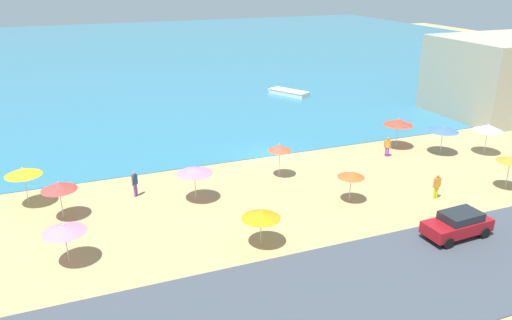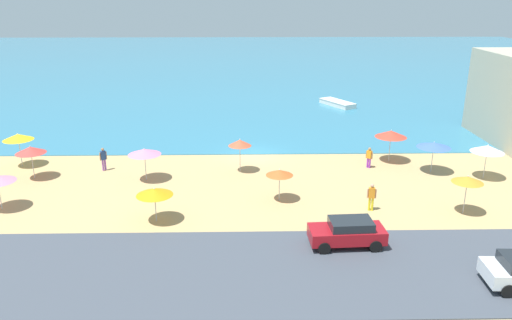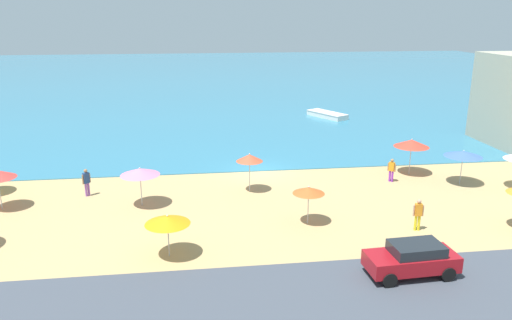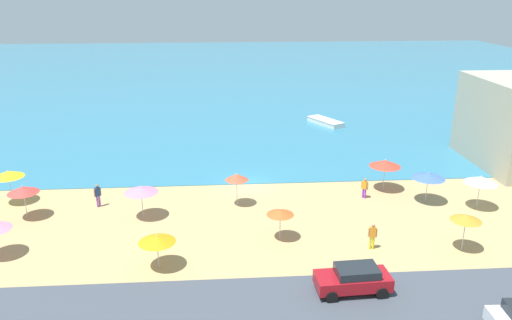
{
  "view_description": "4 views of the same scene",
  "coord_description": "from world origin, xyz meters",
  "views": [
    {
      "loc": [
        -14.93,
        -34.49,
        14.21
      ],
      "look_at": [
        -3.05,
        -4.39,
        1.7
      ],
      "focal_mm": 35.0,
      "sensor_mm": 36.0,
      "label": 1
    },
    {
      "loc": [
        -0.68,
        -39.05,
        12.78
      ],
      "look_at": [
        0.06,
        -4.59,
        1.09
      ],
      "focal_mm": 35.0,
      "sensor_mm": 36.0,
      "label": 2
    },
    {
      "loc": [
        -4.65,
        -34.15,
        11.08
      ],
      "look_at": [
        -0.7,
        -4.05,
        2.08
      ],
      "focal_mm": 35.0,
      "sensor_mm": 36.0,
      "label": 3
    },
    {
      "loc": [
        -2.13,
        -37.98,
        15.38
      ],
      "look_at": [
        0.64,
        0.81,
        1.82
      ],
      "focal_mm": 35.0,
      "sensor_mm": 36.0,
      "label": 4
    }
  ],
  "objects": [
    {
      "name": "beach_umbrella_5",
      "position": [
        -5.94,
        -12.44,
        1.85
      ],
      "size": [
        2.13,
        2.13,
        2.11
      ],
      "color": "#B2B2B7",
      "rests_on": "ground_plane"
    },
    {
      "name": "beach_umbrella_0",
      "position": [
        -1.11,
        -4.05,
        2.24
      ],
      "size": [
        1.71,
        1.71,
        2.55
      ],
      "color": "#B2B2B7",
      "rests_on": "ground_plane"
    },
    {
      "name": "beach_umbrella_9",
      "position": [
        13.08,
        -4.49,
        2.11
      ],
      "size": [
        2.46,
        2.46,
        2.37
      ],
      "color": "#B2B2B7",
      "rests_on": "ground_plane"
    },
    {
      "name": "beach_umbrella_2",
      "position": [
        -17.91,
        -2.45,
        2.33
      ],
      "size": [
        2.24,
        2.24,
        2.63
      ],
      "color": "#B2B2B7",
      "rests_on": "ground_plane"
    },
    {
      "name": "beach_umbrella_6",
      "position": [
        12.47,
        -11.73,
        2.2
      ],
      "size": [
        1.84,
        1.84,
        2.46
      ],
      "color": "#B2B2B7",
      "rests_on": "ground_plane"
    },
    {
      "name": "parked_car_0",
      "position": [
        4.62,
        -15.69,
        0.84
      ],
      "size": [
        4.01,
        1.95,
        1.47
      ],
      "color": "maroon",
      "rests_on": "coastal_road"
    },
    {
      "name": "sea",
      "position": [
        0.0,
        55.0,
        0.03
      ],
      "size": [
        150.0,
        110.0,
        0.05
      ],
      "primitive_type": "cube",
      "color": "teal",
      "rests_on": "ground_plane"
    },
    {
      "name": "ground_plane",
      "position": [
        0.0,
        0.0,
        0.0
      ],
      "size": [
        160.0,
        160.0,
        0.0
      ],
      "primitive_type": "plane",
      "color": "tan"
    },
    {
      "name": "beach_umbrella_4",
      "position": [
        16.41,
        -5.82,
        2.23
      ],
      "size": [
        2.31,
        2.31,
        2.55
      ],
      "color": "#B2B2B7",
      "rests_on": "ground_plane"
    },
    {
      "name": "beach_umbrella_3",
      "position": [
        1.44,
        -9.52,
        1.91
      ],
      "size": [
        1.74,
        1.74,
        2.16
      ],
      "color": "#B2B2B7",
      "rests_on": "ground_plane"
    },
    {
      "name": "skiff_nearshore",
      "position": [
        10.06,
        18.22,
        0.33
      ],
      "size": [
        3.84,
        5.21,
        0.56
      ],
      "color": "silver",
      "rests_on": "sea"
    },
    {
      "name": "beach_umbrella_8",
      "position": [
        10.62,
        -1.94,
        2.26
      ],
      "size": [
        2.46,
        2.46,
        2.59
      ],
      "color": "#B2B2B7",
      "rests_on": "ground_plane"
    },
    {
      "name": "beach_umbrella_7",
      "position": [
        -15.9,
        -5.15,
        2.15
      ],
      "size": [
        2.11,
        2.11,
        2.45
      ],
      "color": "#B2B2B7",
      "rests_on": "ground_plane"
    },
    {
      "name": "bather_0",
      "position": [
        8.67,
        -3.4,
        0.9
      ],
      "size": [
        0.44,
        0.42,
        1.61
      ],
      "color": "purple",
      "rests_on": "ground_plane"
    },
    {
      "name": "beach_umbrella_1",
      "position": [
        -7.78,
        -5.68,
        2.12
      ],
      "size": [
        2.32,
        2.32,
        2.39
      ],
      "color": "#B2B2B7",
      "rests_on": "ground_plane"
    },
    {
      "name": "bather_2",
      "position": [
        -11.31,
        -3.57,
        0.99
      ],
      "size": [
        0.44,
        0.42,
        1.77
      ],
      "color": "#8E4EA7",
      "rests_on": "ground_plane"
    },
    {
      "name": "bather_1",
      "position": [
        6.96,
        -11.18,
        0.98
      ],
      "size": [
        0.57,
        0.25,
        1.74
      ],
      "color": "yellow",
      "rests_on": "ground_plane"
    }
  ]
}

